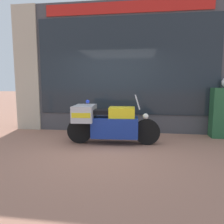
# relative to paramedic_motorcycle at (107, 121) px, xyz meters

# --- Properties ---
(ground_plane) EXTENTS (60.00, 60.00, 0.00)m
(ground_plane) POSITION_rel_paramedic_motorcycle_xyz_m (-0.00, -0.51, -0.55)
(ground_plane) COLOR #9E6B56
(shop_building) EXTENTS (6.23, 0.55, 3.80)m
(shop_building) POSITION_rel_paramedic_motorcycle_xyz_m (-0.37, 1.49, 1.36)
(shop_building) COLOR #424247
(shop_building) RESTS_ON ground
(window_display) EXTENTS (5.01, 0.30, 1.83)m
(window_display) POSITION_rel_paramedic_motorcycle_xyz_m (0.31, 1.52, -0.10)
(window_display) COLOR slate
(window_display) RESTS_ON ground
(paramedic_motorcycle) EXTENTS (2.25, 0.83, 1.21)m
(paramedic_motorcycle) POSITION_rel_paramedic_motorcycle_xyz_m (0.00, 0.00, 0.00)
(paramedic_motorcycle) COLOR black
(paramedic_motorcycle) RESTS_ON ground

